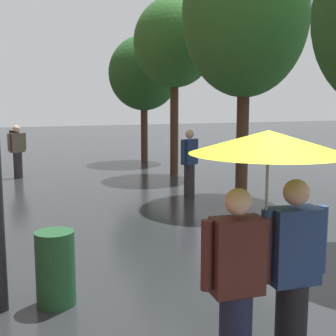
{
  "coord_description": "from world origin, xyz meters",
  "views": [
    {
      "loc": [
        -2.77,
        -3.29,
        2.28
      ],
      "look_at": [
        -0.29,
        2.56,
        1.35
      ],
      "focal_mm": 48.6,
      "sensor_mm": 36.0,
      "label": 1
    }
  ],
  "objects_px": {
    "litter_bin": "(55,268)",
    "pedestrian_walking_far": "(17,150)",
    "street_tree_1": "(245,15)",
    "street_tree_2": "(174,43)",
    "street_tree_3": "(144,74)",
    "couple_under_umbrella": "(267,213)",
    "pedestrian_walking_midground": "(189,163)"
  },
  "relations": [
    {
      "from": "couple_under_umbrella",
      "to": "litter_bin",
      "type": "bearing_deg",
      "value": 121.52
    },
    {
      "from": "litter_bin",
      "to": "pedestrian_walking_midground",
      "type": "height_order",
      "value": "pedestrian_walking_midground"
    },
    {
      "from": "couple_under_umbrella",
      "to": "pedestrian_walking_midground",
      "type": "height_order",
      "value": "couple_under_umbrella"
    },
    {
      "from": "street_tree_2",
      "to": "pedestrian_walking_far",
      "type": "xyz_separation_m",
      "value": [
        -4.6,
        1.26,
        -3.18
      ]
    },
    {
      "from": "street_tree_1",
      "to": "street_tree_2",
      "type": "distance_m",
      "value": 3.69
    },
    {
      "from": "pedestrian_walking_midground",
      "to": "street_tree_1",
      "type": "bearing_deg",
      "value": -19.1
    },
    {
      "from": "litter_bin",
      "to": "pedestrian_walking_far",
      "type": "xyz_separation_m",
      "value": [
        0.38,
        9.25,
        0.42
      ]
    },
    {
      "from": "street_tree_3",
      "to": "pedestrian_walking_far",
      "type": "bearing_deg",
      "value": -156.53
    },
    {
      "from": "couple_under_umbrella",
      "to": "litter_bin",
      "type": "distance_m",
      "value": 2.69
    },
    {
      "from": "street_tree_2",
      "to": "couple_under_umbrella",
      "type": "distance_m",
      "value": 11.08
    },
    {
      "from": "street_tree_3",
      "to": "street_tree_2",
      "type": "bearing_deg",
      "value": -93.81
    },
    {
      "from": "street_tree_2",
      "to": "couple_under_umbrella",
      "type": "relative_size",
      "value": 2.62
    },
    {
      "from": "pedestrian_walking_midground",
      "to": "street_tree_2",
      "type": "bearing_deg",
      "value": 72.34
    },
    {
      "from": "couple_under_umbrella",
      "to": "street_tree_3",
      "type": "bearing_deg",
      "value": 73.88
    },
    {
      "from": "litter_bin",
      "to": "pedestrian_walking_far",
      "type": "bearing_deg",
      "value": 87.66
    },
    {
      "from": "couple_under_umbrella",
      "to": "litter_bin",
      "type": "relative_size",
      "value": 2.43
    },
    {
      "from": "litter_bin",
      "to": "pedestrian_walking_midground",
      "type": "distance_m",
      "value": 6.16
    },
    {
      "from": "street_tree_2",
      "to": "pedestrian_walking_far",
      "type": "relative_size",
      "value": 3.42
    },
    {
      "from": "pedestrian_walking_far",
      "to": "pedestrian_walking_midground",
      "type": "bearing_deg",
      "value": -51.82
    },
    {
      "from": "street_tree_3",
      "to": "street_tree_1",
      "type": "bearing_deg",
      "value": -90.52
    },
    {
      "from": "street_tree_2",
      "to": "street_tree_3",
      "type": "distance_m",
      "value": 3.43
    },
    {
      "from": "litter_bin",
      "to": "pedestrian_walking_far",
      "type": "height_order",
      "value": "pedestrian_walking_far"
    },
    {
      "from": "street_tree_1",
      "to": "street_tree_2",
      "type": "bearing_deg",
      "value": 92.47
    },
    {
      "from": "street_tree_2",
      "to": "litter_bin",
      "type": "bearing_deg",
      "value": -121.91
    },
    {
      "from": "street_tree_2",
      "to": "litter_bin",
      "type": "height_order",
      "value": "street_tree_2"
    },
    {
      "from": "litter_bin",
      "to": "street_tree_3",
      "type": "bearing_deg",
      "value": 65.37
    },
    {
      "from": "street_tree_2",
      "to": "pedestrian_walking_far",
      "type": "distance_m",
      "value": 5.73
    },
    {
      "from": "street_tree_2",
      "to": "litter_bin",
      "type": "xyz_separation_m",
      "value": [
        -4.98,
        -7.99,
        -3.61
      ]
    },
    {
      "from": "couple_under_umbrella",
      "to": "pedestrian_walking_far",
      "type": "height_order",
      "value": "couple_under_umbrella"
    },
    {
      "from": "street_tree_2",
      "to": "couple_under_umbrella",
      "type": "height_order",
      "value": "street_tree_2"
    },
    {
      "from": "street_tree_1",
      "to": "pedestrian_walking_far",
      "type": "relative_size",
      "value": 3.89
    },
    {
      "from": "street_tree_1",
      "to": "couple_under_umbrella",
      "type": "bearing_deg",
      "value": -120.75
    }
  ]
}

